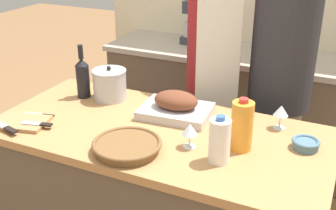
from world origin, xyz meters
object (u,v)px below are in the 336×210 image
(person_cook_aproned, at_px, (213,67))
(roasting_pan, at_px, (176,107))
(wine_glass_right, at_px, (281,112))
(cutting_board, at_px, (22,122))
(mixing_bowl, at_px, (306,144))
(juice_jug, at_px, (242,126))
(wine_glass_left, at_px, (190,130))
(wine_bottle_green, at_px, (83,77))
(stock_pot, at_px, (110,84))
(knife_bread, at_px, (39,115))
(knife_chef, at_px, (4,126))
(milk_jug, at_px, (219,141))
(stand_mixer, at_px, (194,26))
(person_cook_guest, at_px, (280,86))
(condiment_bottle_tall, at_px, (265,40))
(wicker_basket, at_px, (127,146))
(knife_paring, at_px, (38,124))

(person_cook_aproned, bearing_deg, roasting_pan, -119.50)
(wine_glass_right, bearing_deg, cutting_board, -156.99)
(mixing_bowl, bearing_deg, juice_jug, -154.67)
(mixing_bowl, xyz_separation_m, wine_glass_left, (-0.46, -0.20, 0.06))
(wine_bottle_green, xyz_separation_m, wine_glass_right, (1.06, 0.07, -0.03))
(cutting_board, xyz_separation_m, stock_pot, (0.22, 0.45, 0.07))
(mixing_bowl, xyz_separation_m, knife_bread, (-1.26, -0.23, -0.02))
(roasting_pan, bearing_deg, stock_pot, 173.84)
(juice_jug, xyz_separation_m, person_cook_aproned, (-0.38, 0.71, -0.01))
(wine_bottle_green, bearing_deg, knife_chef, -101.65)
(milk_jug, bearing_deg, person_cook_aproned, 111.09)
(juice_jug, relative_size, stand_mixer, 0.71)
(cutting_board, relative_size, knife_chef, 1.30)
(wine_glass_right, distance_m, person_cook_guest, 0.50)
(roasting_pan, xyz_separation_m, knife_bread, (-0.62, -0.29, -0.05))
(milk_jug, bearing_deg, wine_bottle_green, 159.93)
(stock_pot, height_order, condiment_bottle_tall, condiment_bottle_tall)
(wine_glass_left, distance_m, person_cook_aproned, 0.81)
(cutting_board, xyz_separation_m, person_cook_aproned, (0.64, 0.93, 0.09))
(mixing_bowl, relative_size, wine_glass_right, 1.02)
(milk_jug, bearing_deg, knife_bread, 178.38)
(stand_mixer, bearing_deg, wine_bottle_green, -95.96)
(wicker_basket, distance_m, stand_mixer, 1.75)
(roasting_pan, distance_m, person_cook_aproned, 0.53)
(wine_glass_left, xyz_separation_m, person_cook_aproned, (-0.18, 0.79, 0.01))
(wine_glass_right, relative_size, stand_mixer, 0.35)
(roasting_pan, relative_size, condiment_bottle_tall, 1.79)
(mixing_bowl, distance_m, person_cook_aproned, 0.87)
(wicker_basket, height_order, person_cook_aproned, person_cook_aproned)
(wicker_basket, relative_size, person_cook_guest, 0.18)
(wine_glass_left, distance_m, wine_glass_right, 0.47)
(stand_mixer, xyz_separation_m, person_cook_aproned, (0.44, -0.77, -0.03))
(knife_bread, bearing_deg, wicker_basket, -11.31)
(stock_pot, bearing_deg, knife_bread, -121.40)
(cutting_board, bearing_deg, wine_bottle_green, 79.88)
(wicker_basket, bearing_deg, cutting_board, 179.31)
(wine_bottle_green, height_order, wine_glass_left, wine_bottle_green)
(stock_pot, bearing_deg, juice_jug, -16.04)
(wine_bottle_green, distance_m, knife_paring, 0.42)
(wine_glass_right, height_order, knife_paring, wine_glass_right)
(cutting_board, distance_m, juice_jug, 1.05)
(wicker_basket, bearing_deg, person_cook_guest, 65.28)
(roasting_pan, bearing_deg, wine_bottle_green, 179.34)
(stock_pot, bearing_deg, stand_mixer, 90.57)
(roasting_pan, height_order, person_cook_guest, person_cook_guest)
(juice_jug, distance_m, wine_glass_right, 0.29)
(wine_bottle_green, height_order, knife_paring, wine_bottle_green)
(wine_bottle_green, xyz_separation_m, knife_bread, (-0.06, -0.30, -0.11))
(stock_pot, xyz_separation_m, wine_glass_left, (0.60, -0.31, -0.00))
(wine_bottle_green, relative_size, person_cook_guest, 0.18)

